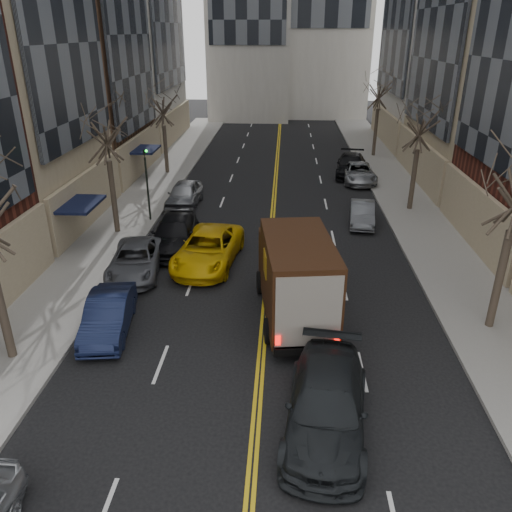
{
  "coord_description": "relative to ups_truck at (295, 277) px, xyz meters",
  "views": [
    {
      "loc": [
        0.66,
        -6.11,
        10.68
      ],
      "look_at": [
        -0.41,
        12.49,
        2.2
      ],
      "focal_mm": 35.0,
      "sensor_mm": 36.0,
      "label": 1
    }
  ],
  "objects": [
    {
      "name": "traffic_signal",
      "position": [
        -8.59,
        10.55,
        1.01
      ],
      "size": [
        0.29,
        0.26,
        4.7
      ],
      "color": "black",
      "rests_on": "sidewalk_left"
    },
    {
      "name": "tree_rt_mid",
      "position": [
        7.6,
        13.55,
        4.36
      ],
      "size": [
        3.2,
        3.2,
        8.32
      ],
      "color": "#382D23",
      "rests_on": "sidewalk_right"
    },
    {
      "name": "tree_rt_far",
      "position": [
        7.6,
        28.55,
        4.93
      ],
      "size": [
        3.2,
        3.2,
        9.11
      ],
      "color": "#382D23",
      "rests_on": "sidewalk_right"
    },
    {
      "name": "observer_sedan",
      "position": [
        0.84,
        -6.15,
        -0.99
      ],
      "size": [
        2.97,
        5.88,
        1.64
      ],
      "rotation": [
        0.0,
        0.0,
        -0.12
      ],
      "color": "black",
      "rests_on": "ground"
    },
    {
      "name": "parked_lf_d",
      "position": [
        -6.3,
        6.76,
        -1.02
      ],
      "size": [
        2.41,
        5.51,
        1.57
      ],
      "primitive_type": "imported",
      "rotation": [
        0.0,
        0.0,
        0.04
      ],
      "color": "black",
      "rests_on": "ground"
    },
    {
      "name": "ups_truck",
      "position": [
        0.0,
        0.0,
        0.0
      ],
      "size": [
        3.3,
        6.8,
        3.59
      ],
      "rotation": [
        0.0,
        0.0,
        0.13
      ],
      "color": "black",
      "rests_on": "ground"
    },
    {
      "name": "parked_rt_b",
      "position": [
        5.1,
        20.11,
        -1.1
      ],
      "size": [
        2.49,
        5.16,
        1.42
      ],
      "primitive_type": "imported",
      "rotation": [
        0.0,
        0.0,
        0.03
      ],
      "color": "#929599",
      "rests_on": "ground"
    },
    {
      "name": "tree_lf_far",
      "position": [
        -10.0,
        21.55,
        4.22
      ],
      "size": [
        3.2,
        3.2,
        8.12
      ],
      "color": "#382D23",
      "rests_on": "sidewalk_left"
    },
    {
      "name": "sidewalk_left",
      "position": [
        -10.2,
        15.55,
        -1.73
      ],
      "size": [
        4.0,
        66.0,
        0.15
      ],
      "primitive_type": "cube",
      "color": "slate",
      "rests_on": "ground"
    },
    {
      "name": "parked_lf_e",
      "position": [
        -7.07,
        13.6,
        -1.0
      ],
      "size": [
        2.09,
        4.79,
        1.61
      ],
      "primitive_type": "imported",
      "rotation": [
        0.0,
        0.0,
        -0.04
      ],
      "color": "#97999E",
      "rests_on": "ground"
    },
    {
      "name": "pedestrian",
      "position": [
        0.64,
        2.97,
        -0.93
      ],
      "size": [
        0.53,
        0.7,
        1.75
      ],
      "primitive_type": "imported",
      "rotation": [
        0.0,
        0.0,
        1.75
      ],
      "color": "black",
      "rests_on": "ground"
    },
    {
      "name": "tree_lf_mid",
      "position": [
        -10.0,
        8.55,
        4.79
      ],
      "size": [
        3.2,
        3.2,
        8.91
      ],
      "color": "#382D23",
      "rests_on": "sidewalk_left"
    },
    {
      "name": "parked_lf_c",
      "position": [
        -7.5,
        3.57,
        -1.12
      ],
      "size": [
        2.84,
        5.2,
        1.38
      ],
      "primitive_type": "imported",
      "rotation": [
        0.0,
        0.0,
        0.11
      ],
      "color": "#52545A",
      "rests_on": "ground"
    },
    {
      "name": "parked_rt_a",
      "position": [
        4.18,
        10.93,
        -1.15
      ],
      "size": [
        1.83,
        4.1,
        1.31
      ],
      "primitive_type": "imported",
      "rotation": [
        0.0,
        0.0,
        -0.12
      ],
      "color": "#505358",
      "rests_on": "ground"
    },
    {
      "name": "parked_lf_b",
      "position": [
        -7.13,
        -1.48,
        -1.09
      ],
      "size": [
        2.08,
        4.54,
        1.44
      ],
      "primitive_type": "imported",
      "rotation": [
        0.0,
        0.0,
        0.13
      ],
      "color": "#111836",
      "rests_on": "ground"
    },
    {
      "name": "sidewalk_right",
      "position": [
        7.8,
        15.55,
        -1.73
      ],
      "size": [
        4.0,
        66.0,
        0.15
      ],
      "primitive_type": "cube",
      "color": "slate",
      "rests_on": "ground"
    },
    {
      "name": "parked_rt_c",
      "position": [
        4.79,
        22.02,
        -1.0
      ],
      "size": [
        3.01,
        5.83,
        1.62
      ],
      "primitive_type": "imported",
      "rotation": [
        0.0,
        0.0,
        -0.14
      ],
      "color": "black",
      "rests_on": "ground"
    },
    {
      "name": "taxi",
      "position": [
        -4.2,
        4.81,
        -1.0
      ],
      "size": [
        3.33,
        6.1,
        1.62
      ],
      "primitive_type": "imported",
      "rotation": [
        0.0,
        0.0,
        -0.11
      ],
      "color": "#D9A909",
      "rests_on": "ground"
    }
  ]
}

